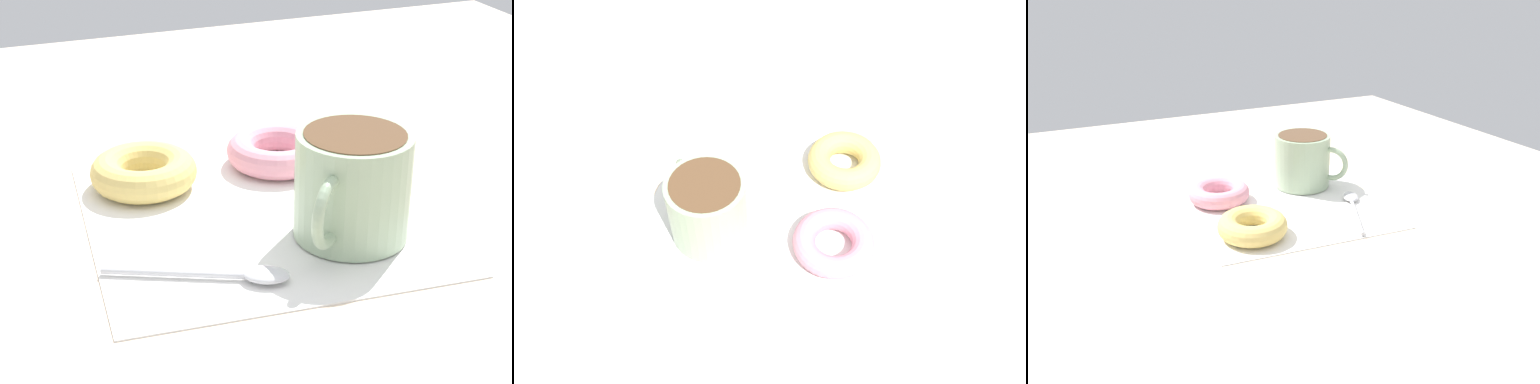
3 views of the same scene
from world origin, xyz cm
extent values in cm
cube|color=beige|center=(0.00, 0.00, -1.00)|extent=(120.00, 120.00, 2.00)
cube|color=white|center=(-2.25, 0.44, 0.15)|extent=(31.22, 31.22, 0.30)
cylinder|color=#9EB793|center=(3.71, -5.89, 4.76)|extent=(9.45, 9.45, 8.91)
cylinder|color=brown|center=(3.71, -5.89, 9.01)|extent=(8.25, 8.25, 0.60)
torus|color=#9EB793|center=(-0.11, -9.45, 4.76)|extent=(4.92, 4.68, 5.89)
torus|color=#E5C66B|center=(-10.03, 9.04, 1.80)|extent=(9.85, 9.85, 2.99)
torus|color=pink|center=(3.35, 9.36, 1.67)|extent=(9.85, 9.85, 2.74)
ellipsoid|color=silver|center=(-5.42, -10.11, 0.75)|extent=(4.28, 3.70, 0.90)
cylinder|color=silver|center=(-11.70, -7.18, 0.58)|extent=(10.71, 5.38, 0.56)
camera|label=1|loc=(-25.81, -61.29, 34.98)|focal=60.00mm
camera|label=2|loc=(42.73, 9.65, 58.26)|focal=40.00mm
camera|label=3|loc=(-67.84, 31.89, 33.37)|focal=35.00mm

